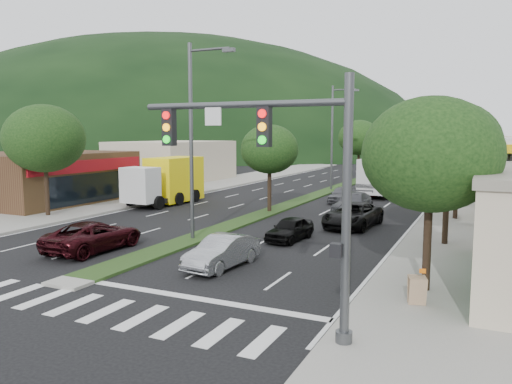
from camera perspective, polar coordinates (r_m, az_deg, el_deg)
The scene contains 30 objects.
ground at distance 20.18m, azimuth -19.64°, elevation -9.58°, with size 160.00×160.00×0.00m, color black.
sidewalk_right at distance 39.07m, azimuth 22.95°, elevation -1.82°, with size 5.00×90.00×0.15m, color gray.
sidewalk_left at distance 47.35m, azimuth -9.57°, elevation 0.03°, with size 6.00×90.00×0.15m, color gray.
median at distance 44.23m, azimuth 6.72°, elevation -0.41°, with size 1.60×56.00×0.12m, color #1F3C16.
crosswalk at distance 18.88m, azimuth -23.98°, elevation -10.89°, with size 19.00×2.20×0.01m, color silver.
traffic_signal at distance 13.06m, azimuth 3.68°, elevation 2.81°, with size 6.12×0.40×7.00m.
shop_left at distance 43.28m, azimuth -23.21°, elevation 1.53°, with size 10.15×12.00×4.00m.
bldg_left_far at distance 57.94m, azimuth -9.45°, elevation 3.46°, with size 9.00×14.00×4.60m, color beige.
hill_far at distance 155.30m, azimuth -12.13°, elevation 4.56°, with size 176.00×132.00×82.00m, color black.
tree_r_a at distance 17.77m, azimuth 19.35°, elevation 4.05°, with size 4.60×4.60×6.63m.
tree_r_b at distance 25.73m, azimuth 21.19°, elevation 5.18°, with size 4.80×4.80×6.94m.
tree_r_c at distance 33.72m, azimuth 22.13°, elevation 4.91°, with size 4.40×4.40×6.48m.
tree_r_d at distance 43.70m, azimuth 22.86°, elevation 5.76°, with size 5.00×5.00×7.17m.
tree_r_e at distance 53.70m, azimuth 23.29°, elevation 5.52°, with size 4.60×4.60×6.71m.
tree_med_near at distance 34.55m, azimuth 1.56°, elevation 4.91°, with size 4.00×4.00×6.02m.
tree_med_far at distance 59.29m, azimuth 11.70°, elevation 6.10°, with size 4.80×4.80×6.94m.
tree_l_a at distance 35.37m, azimuth -23.04°, elevation 5.64°, with size 5.20×5.20×7.25m.
streetlight_near at distance 25.57m, azimuth -7.04°, elevation 6.80°, with size 2.60×0.25×10.00m.
streetlight_mid at distance 48.60m, azimuth 8.92°, elevation 6.72°, with size 2.60×0.25×10.00m.
sedan_silver at distance 20.79m, azimuth -3.88°, elevation -6.83°, with size 1.40×4.00×1.32m, color #9EA1A6.
suv_maroon at distance 24.88m, azimuth -18.04°, elevation -4.79°, with size 2.33×5.05×1.40m, color black.
car_queue_a at distance 25.92m, azimuth 3.88°, elevation -4.23°, with size 1.43×3.55×1.21m, color black.
car_queue_b at distance 35.10m, azimuth 11.01°, elevation -1.26°, with size 2.03×4.99×1.45m, color #434448.
car_queue_c at distance 45.01m, azimuth 12.82°, elevation 0.44°, with size 1.52×4.36×1.44m, color #42120B.
car_queue_d at distance 30.00m, azimuth 11.01°, elevation -2.62°, with size 2.38×5.16×1.43m, color black.
car_queue_e at distance 40.44m, azimuth 9.81°, elevation -0.28°, with size 1.56×3.87×1.32m, color #525358.
car_queue_f at distance 52.09m, azimuth 14.60°, elevation 1.22°, with size 2.00×4.93×1.43m, color black.
box_truck at distance 39.72m, azimuth -10.06°, elevation 1.12°, with size 3.11×7.45×3.62m.
motorhome at distance 46.16m, azimuth 14.67°, elevation 1.88°, with size 3.58×8.99×3.36m.
a_frame_sign at distance 16.80m, azimuth 17.94°, elevation -10.37°, with size 0.68×0.74×1.21m.
Camera 1 is at (13.78, -13.67, 5.54)m, focal length 35.00 mm.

